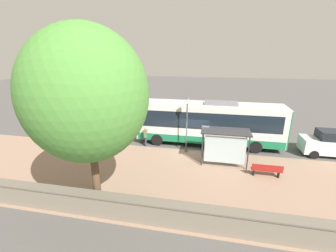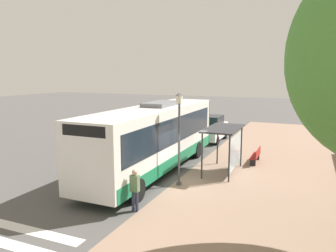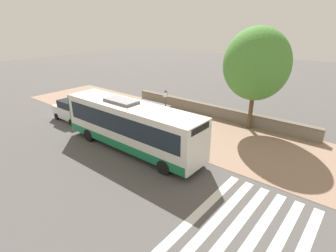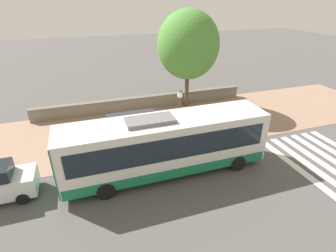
{
  "view_description": "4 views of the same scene",
  "coord_description": "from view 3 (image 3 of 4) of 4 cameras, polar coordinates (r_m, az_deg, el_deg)",
  "views": [
    {
      "loc": [
        -16.81,
        -1.41,
        7.54
      ],
      "look_at": [
        -1.38,
        1.72,
        2.42
      ],
      "focal_mm": 24.0,
      "sensor_mm": 36.0,
      "label": 1
    },
    {
      "loc": [
        -5.86,
        14.56,
        5.34
      ],
      "look_at": [
        1.13,
        -1.58,
        2.5
      ],
      "focal_mm": 35.0,
      "sensor_mm": 36.0,
      "label": 2
    },
    {
      "loc": [
        14.03,
        12.38,
        9.13
      ],
      "look_at": [
        -1.42,
        -0.22,
        1.12
      ],
      "focal_mm": 28.0,
      "sensor_mm": 36.0,
      "label": 3
    },
    {
      "loc": [
        14.3,
        -5.26,
        9.78
      ],
      "look_at": [
        -0.36,
        -0.33,
        2.0
      ],
      "focal_mm": 28.0,
      "sensor_mm": 36.0,
      "label": 4
    }
  ],
  "objects": [
    {
      "name": "bus",
      "position": [
        19.66,
        -8.11,
        0.21
      ],
      "size": [
        2.76,
        12.09,
        3.75
      ],
      "color": "silver",
      "rests_on": "ground"
    },
    {
      "name": "stone_wall",
      "position": [
        27.13,
        9.93,
        3.23
      ],
      "size": [
        0.6,
        20.0,
        1.18
      ],
      "color": "slate",
      "rests_on": "ground"
    },
    {
      "name": "crosswalk_stripes",
      "position": [
        13.23,
        15.28,
        -22.68
      ],
      "size": [
        9.0,
        5.25,
        0.01
      ],
      "color": "silver",
      "rests_on": "ground"
    },
    {
      "name": "sidewalk_plaza",
      "position": [
        24.08,
        5.03,
        -0.45
      ],
      "size": [
        9.0,
        44.0,
        0.02
      ],
      "color": "#937560",
      "rests_on": "ground"
    },
    {
      "name": "shade_tree",
      "position": [
        23.65,
        18.69,
        12.61
      ],
      "size": [
        5.53,
        5.53,
        8.82
      ],
      "color": "brown",
      "rests_on": "ground"
    },
    {
      "name": "bus_shelter",
      "position": [
        22.86,
        -3.53,
        3.82
      ],
      "size": [
        1.69,
        3.34,
        2.47
      ],
      "color": "#2D2D33",
      "rests_on": "ground"
    },
    {
      "name": "ground_plane",
      "position": [
        20.82,
        -2.02,
        -4.13
      ],
      "size": [
        120.0,
        120.0,
        0.0
      ],
      "primitive_type": "plane",
      "color": "#514F4C",
      "rests_on": "ground"
    },
    {
      "name": "bench",
      "position": [
        25.93,
        -5.9,
        2.29
      ],
      "size": [
        0.4,
        1.87,
        0.88
      ],
      "color": "maroon",
      "rests_on": "ground"
    },
    {
      "name": "parked_car_behind_bus",
      "position": [
        27.39,
        -20.41,
        3.15
      ],
      "size": [
        1.88,
        3.98,
        2.01
      ],
      "color": "silver",
      "rests_on": "ground"
    },
    {
      "name": "street_lamp_near",
      "position": [
        19.76,
        -0.52,
        2.7
      ],
      "size": [
        0.28,
        0.28,
        4.45
      ],
      "color": "#4C4C51",
      "rests_on": "ground"
    },
    {
      "name": "pedestrian",
      "position": [
        18.18,
        7.11,
        -4.89
      ],
      "size": [
        0.34,
        0.22,
        1.69
      ],
      "color": "#2D3347",
      "rests_on": "ground"
    }
  ]
}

